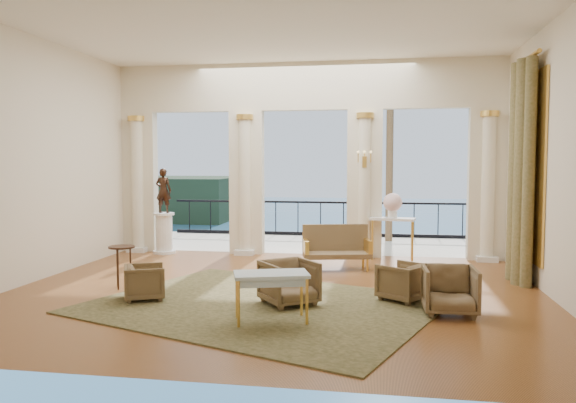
% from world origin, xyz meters
% --- Properties ---
extents(floor, '(9.00, 9.00, 0.00)m').
position_xyz_m(floor, '(0.00, 0.00, 0.00)').
color(floor, '#43260E').
rests_on(floor, ground).
extents(room_walls, '(9.00, 9.00, 9.00)m').
position_xyz_m(room_walls, '(0.00, -1.12, 2.88)').
color(room_walls, '#F0E3C9').
rests_on(room_walls, ground).
extents(arcade, '(9.00, 0.56, 4.50)m').
position_xyz_m(arcade, '(-0.00, 3.82, 2.58)').
color(arcade, beige).
rests_on(arcade, ground).
extents(terrace, '(10.00, 3.60, 0.10)m').
position_xyz_m(terrace, '(0.00, 5.80, -0.05)').
color(terrace, '#AFA995').
rests_on(terrace, ground).
extents(balustrade, '(9.00, 0.06, 1.03)m').
position_xyz_m(balustrade, '(0.00, 7.40, 0.41)').
color(balustrade, black).
rests_on(balustrade, terrace).
extents(palm_tree, '(2.00, 2.00, 4.50)m').
position_xyz_m(palm_tree, '(2.00, 6.60, 4.09)').
color(palm_tree, '#4C3823').
rests_on(palm_tree, terrace).
extents(headland, '(22.00, 18.00, 6.00)m').
position_xyz_m(headland, '(-30.00, 70.00, -3.00)').
color(headland, black).
rests_on(headland, sea).
extents(sea, '(160.00, 160.00, 0.00)m').
position_xyz_m(sea, '(0.00, 60.00, -6.00)').
color(sea, '#1F597D').
rests_on(sea, ground).
extents(curtain, '(0.33, 1.40, 4.09)m').
position_xyz_m(curtain, '(4.28, 1.50, 2.02)').
color(curtain, brown).
rests_on(curtain, ground).
extents(window_frame, '(0.04, 1.60, 3.40)m').
position_xyz_m(window_frame, '(4.47, 1.50, 2.10)').
color(window_frame, gold).
rests_on(window_frame, room_walls).
extents(wall_sconce, '(0.30, 0.11, 0.33)m').
position_xyz_m(wall_sconce, '(1.40, 3.51, 2.23)').
color(wall_sconce, gold).
rests_on(wall_sconce, arcade).
extents(rug, '(6.00, 5.36, 0.02)m').
position_xyz_m(rug, '(-0.01, -0.98, 0.01)').
color(rug, '#313519').
rests_on(rug, ground).
extents(armchair_a, '(1.01, 1.00, 0.76)m').
position_xyz_m(armchair_a, '(0.40, -0.84, 0.38)').
color(armchair_a, '#42331E').
rests_on(armchair_a, ground).
extents(armchair_b, '(0.76, 0.72, 0.77)m').
position_xyz_m(armchair_b, '(2.77, -0.98, 0.38)').
color(armchair_b, '#42331E').
rests_on(armchair_b, ground).
extents(armchair_c, '(0.87, 0.88, 0.67)m').
position_xyz_m(armchair_c, '(2.13, -0.29, 0.33)').
color(armchair_c, '#42331E').
rests_on(armchair_c, ground).
extents(armchair_d, '(0.77, 0.79, 0.62)m').
position_xyz_m(armchair_d, '(-1.93, -0.90, 0.31)').
color(armchair_d, '#42331E').
rests_on(armchair_d, ground).
extents(settee, '(1.46, 0.87, 0.91)m').
position_xyz_m(settee, '(0.88, 2.22, 0.45)').
color(settee, '#42331E').
rests_on(settee, ground).
extents(game_table, '(1.12, 0.82, 0.69)m').
position_xyz_m(game_table, '(0.31, -1.81, 0.62)').
color(game_table, '#A5C4D2').
rests_on(game_table, ground).
extents(pedestal, '(0.54, 0.54, 0.98)m').
position_xyz_m(pedestal, '(-3.36, 3.50, 0.47)').
color(pedestal, silver).
rests_on(pedestal, ground).
extents(statue, '(0.40, 0.28, 1.07)m').
position_xyz_m(statue, '(-3.36, 3.50, 1.52)').
color(statue, black).
rests_on(statue, pedestal).
extents(console_table, '(1.05, 0.56, 0.95)m').
position_xyz_m(console_table, '(2.04, 3.55, 0.78)').
color(console_table, silver).
rests_on(console_table, ground).
extents(urn, '(0.42, 0.42, 0.56)m').
position_xyz_m(urn, '(2.04, 3.55, 1.26)').
color(urn, white).
rests_on(urn, console_table).
extents(side_table, '(0.45, 0.45, 0.74)m').
position_xyz_m(side_table, '(-2.67, -0.15, 0.63)').
color(side_table, black).
rests_on(side_table, ground).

